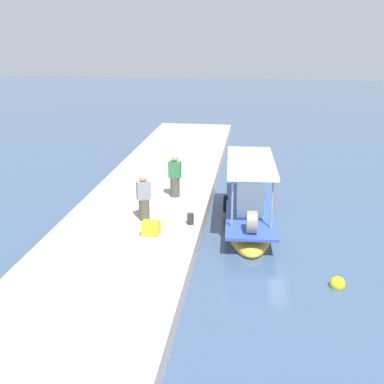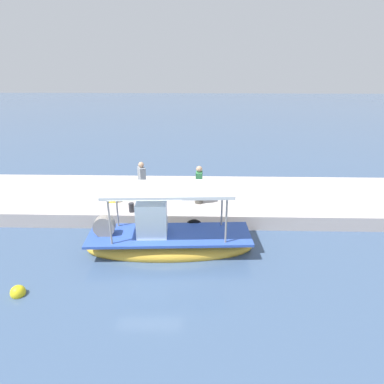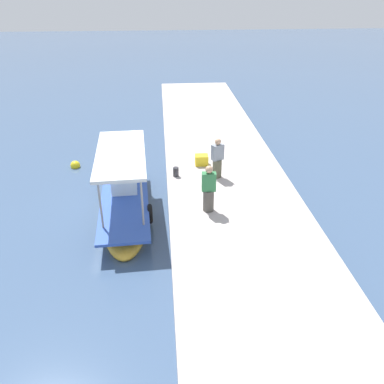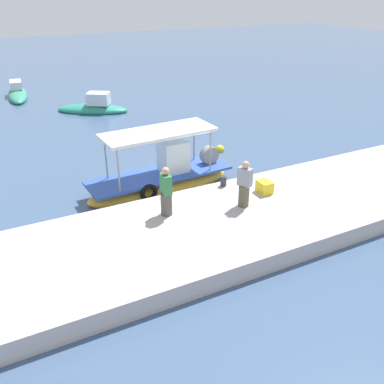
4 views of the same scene
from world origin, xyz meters
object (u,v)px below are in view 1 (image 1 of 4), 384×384
(fisherman_near_bollard, at_px, (144,199))
(marker_buoy, at_px, (337,284))
(fisherman_by_crate, at_px, (175,178))
(cargo_crate, at_px, (151,228))
(mooring_bollard, at_px, (190,219))
(main_fishing_boat, at_px, (249,214))

(fisherman_near_bollard, height_order, marker_buoy, fisherman_near_bollard)
(fisherman_near_bollard, bearing_deg, marker_buoy, 66.06)
(fisherman_by_crate, bearing_deg, cargo_crate, -2.26)
(fisherman_near_bollard, distance_m, marker_buoy, 7.28)
(fisherman_by_crate, height_order, mooring_bollard, fisherman_by_crate)
(cargo_crate, bearing_deg, main_fishing_boat, 130.91)
(fisherman_near_bollard, xyz_separation_m, mooring_bollard, (0.21, 1.74, -0.58))
(cargo_crate, xyz_separation_m, marker_buoy, (1.60, 6.01, -0.78))
(main_fishing_boat, xyz_separation_m, mooring_bollard, (1.74, -2.06, 0.37))
(fisherman_near_bollard, xyz_separation_m, marker_buoy, (2.90, 6.54, -1.34))
(main_fishing_boat, xyz_separation_m, fisherman_near_bollard, (1.53, -3.80, 0.96))
(fisherman_by_crate, xyz_separation_m, cargo_crate, (4.03, -0.16, -0.57))
(fisherman_near_bollard, bearing_deg, fisherman_by_crate, 165.87)
(marker_buoy, bearing_deg, mooring_bollard, -119.31)
(fisherman_near_bollard, relative_size, marker_buoy, 3.75)
(fisherman_by_crate, relative_size, mooring_bollard, 4.41)
(main_fishing_boat, relative_size, fisherman_by_crate, 3.63)
(main_fishing_boat, xyz_separation_m, cargo_crate, (2.84, -3.28, 0.40))
(main_fishing_boat, relative_size, marker_buoy, 13.95)
(fisherman_near_bollard, height_order, cargo_crate, fisherman_near_bollard)
(main_fishing_boat, height_order, mooring_bollard, main_fishing_boat)
(main_fishing_boat, bearing_deg, cargo_crate, -49.09)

